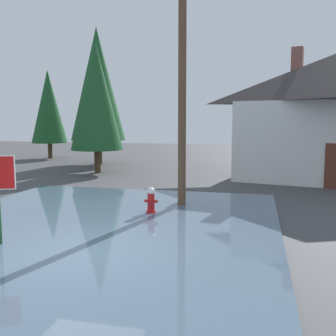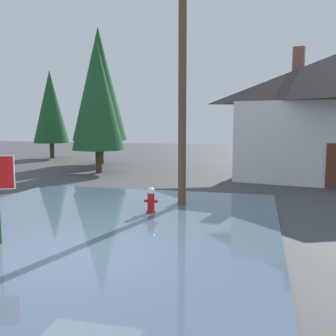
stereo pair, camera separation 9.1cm
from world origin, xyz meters
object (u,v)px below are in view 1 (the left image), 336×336
(fire_hydrant, at_px, (151,201))
(pine_tree_far_center, at_px, (96,96))
(pine_tree_mid_left, at_px, (97,84))
(utility_pole, at_px, (182,72))
(pine_tree_short_left, at_px, (49,107))

(fire_hydrant, relative_size, pine_tree_far_center, 0.12)
(pine_tree_far_center, bearing_deg, pine_tree_mid_left, 112.02)
(utility_pole, distance_m, pine_tree_mid_left, 13.97)
(fire_hydrant, distance_m, pine_tree_short_left, 20.42)
(utility_pole, xyz_separation_m, pine_tree_far_center, (-6.32, 7.36, -0.29))
(pine_tree_short_left, bearing_deg, fire_hydrant, -51.44)
(utility_pole, height_order, pine_tree_far_center, utility_pole)
(pine_tree_mid_left, bearing_deg, utility_pole, -55.15)
(pine_tree_short_left, bearing_deg, utility_pole, -47.18)
(pine_tree_short_left, relative_size, pine_tree_far_center, 0.92)
(pine_tree_mid_left, xyz_separation_m, pine_tree_far_center, (1.65, -4.09, -1.02))
(pine_tree_short_left, height_order, pine_tree_far_center, pine_tree_far_center)
(fire_hydrant, relative_size, pine_tree_short_left, 0.13)
(fire_hydrant, distance_m, utility_pole, 4.49)
(utility_pole, relative_size, pine_tree_mid_left, 0.98)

